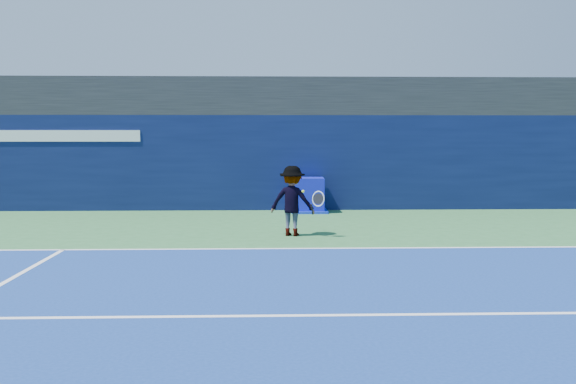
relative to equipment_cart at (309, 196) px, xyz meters
name	(u,v)px	position (x,y,z in m)	size (l,w,h in m)	color
ground	(316,281)	(-0.50, -9.50, -0.49)	(80.00, 80.00, 0.00)	#2F6A38
baseline	(305,248)	(-0.50, -6.50, -0.48)	(24.00, 0.10, 0.01)	white
service_line	(328,315)	(-0.50, -11.50, -0.48)	(24.00, 0.10, 0.01)	white
stadium_band	(291,99)	(-0.50, 2.00, 3.11)	(36.00, 3.00, 1.20)	black
back_wall_assembly	(292,162)	(-0.51, 1.00, 1.01)	(36.00, 1.03, 3.00)	#0A133C
equipment_cart	(309,196)	(0.00, 0.00, 0.00)	(1.12, 1.12, 1.06)	#0C11AC
tennis_player	(292,201)	(-0.70, -4.68, 0.34)	(1.34, 0.91, 1.65)	silver
tennis_ball	(303,191)	(-0.41, -4.01, 0.51)	(0.07, 0.07, 0.07)	#DDF91B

